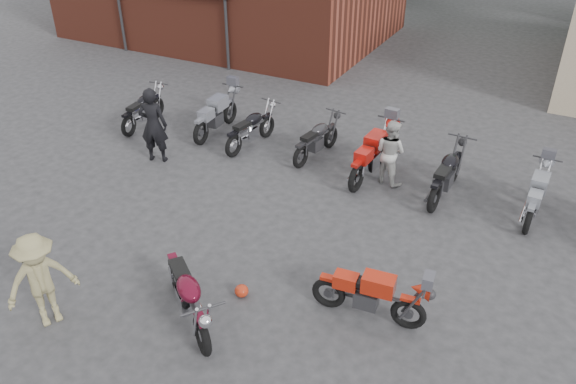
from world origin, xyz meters
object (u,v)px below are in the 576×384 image
at_px(person_light, 390,152).
at_px(row_bike_3, 317,137).
at_px(person_tan, 41,281).
at_px(row_bike_5, 447,172).
at_px(row_bike_4, 373,152).
at_px(helmet, 242,291).
at_px(vintage_motorcycle, 188,293).
at_px(row_bike_6, 537,194).
at_px(person_dark, 153,125).
at_px(row_bike_1, 216,113).
at_px(sportbike, 371,293).
at_px(row_bike_2, 251,127).
at_px(row_bike_0, 143,108).

relative_size(person_light, row_bike_3, 0.84).
height_order(person_tan, row_bike_5, person_tan).
distance_m(person_light, row_bike_4, 0.45).
relative_size(helmet, row_bike_3, 0.13).
distance_m(vintage_motorcycle, row_bike_6, 7.31).
distance_m(person_dark, row_bike_1, 2.04).
relative_size(vintage_motorcycle, row_bike_1, 1.02).
relative_size(row_bike_3, row_bike_6, 0.98).
xyz_separation_m(sportbike, helmet, (-2.10, -0.52, -0.42)).
height_order(person_dark, person_tan, person_dark).
relative_size(person_dark, row_bike_4, 0.87).
xyz_separation_m(sportbike, row_bike_2, (-4.84, 4.45, 0.01)).
xyz_separation_m(helmet, row_bike_6, (4.06, 4.88, 0.43)).
distance_m(person_dark, row_bike_5, 6.84).
relative_size(person_dark, row_bike_1, 0.92).
distance_m(vintage_motorcycle, row_bike_4, 5.88).
height_order(person_dark, row_bike_3, person_dark).
xyz_separation_m(helmet, row_bike_3, (-1.02, 5.21, 0.42)).
bearing_deg(row_bike_1, row_bike_4, -95.94).
distance_m(person_light, row_bike_5, 1.31).
relative_size(row_bike_0, row_bike_4, 0.87).
height_order(row_bike_2, row_bike_5, row_bike_5).
relative_size(row_bike_2, row_bike_5, 0.92).
distance_m(sportbike, row_bike_3, 5.63).
xyz_separation_m(person_tan, row_bike_3, (1.40, 7.12, -0.31)).
xyz_separation_m(vintage_motorcycle, row_bike_4, (0.93, 5.81, 0.02)).
relative_size(vintage_motorcycle, row_bike_2, 1.09).
bearing_deg(row_bike_5, row_bike_0, 94.53).
distance_m(vintage_motorcycle, row_bike_1, 7.07).
bearing_deg(vintage_motorcycle, person_light, 114.49).
bearing_deg(helmet, row_bike_4, 84.06).
xyz_separation_m(sportbike, row_bike_3, (-3.12, 4.69, -0.00)).
bearing_deg(person_dark, row_bike_1, -121.90).
distance_m(row_bike_3, row_bike_5, 3.27).
height_order(helmet, row_bike_0, row_bike_0).
bearing_deg(person_light, row_bike_1, 13.77).
distance_m(row_bike_1, row_bike_4, 4.49).
xyz_separation_m(vintage_motorcycle, row_bike_3, (-0.60, 6.10, -0.07)).
bearing_deg(helmet, person_dark, 143.55).
height_order(helmet, person_light, person_light).
bearing_deg(person_light, helmet, 97.25).
bearing_deg(sportbike, person_dark, 151.43).
bearing_deg(row_bike_5, person_tan, 148.82).
height_order(row_bike_1, row_bike_2, row_bike_1).
bearing_deg(row_bike_6, person_tan, 138.23).
relative_size(helmet, row_bike_4, 0.11).
xyz_separation_m(vintage_motorcycle, row_bike_2, (-2.32, 5.86, -0.05)).
bearing_deg(row_bike_6, row_bike_3, 88.18).
height_order(row_bike_2, row_bike_6, row_bike_2).
height_order(sportbike, row_bike_3, sportbike).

